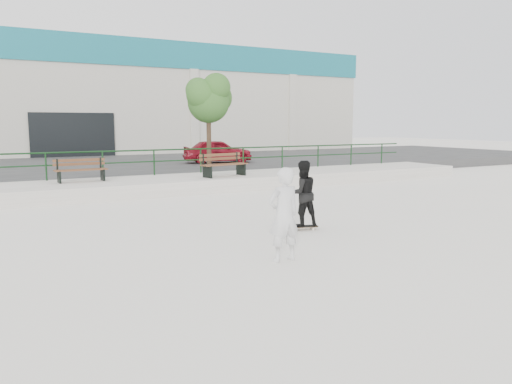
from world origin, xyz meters
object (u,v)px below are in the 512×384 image
bench_left (81,170)px  seated_skater (284,215)px  bench_right (224,165)px  tree (209,97)px  red_car (218,151)px  skateboard (302,227)px  standing_skater (302,193)px

bench_left → seated_skater: seated_skater is taller
bench_right → tree: tree is taller
bench_right → red_car: 6.79m
red_car → seated_skater: (-5.99, -16.17, -0.23)m
skateboard → bench_right: bearing=96.2°
skateboard → red_car: bearing=91.0°
seated_skater → standing_skater: bearing=-132.3°
skateboard → bench_left: bearing=130.6°
tree → skateboard: (-2.74, -11.86, -3.68)m
bench_left → seated_skater: size_ratio=1.02×
seated_skater → bench_left: bearing=-81.9°
tree → standing_skater: (-2.74, -11.86, -2.86)m
standing_skater → seated_skater: bearing=56.5°
bench_left → skateboard: 9.36m
tree → red_car: size_ratio=1.21×
tree → red_car: tree is taller
tree → seated_skater: bearing=-108.2°
tree → seated_skater: (-4.60, -14.00, -2.87)m
bench_right → standing_skater: 7.90m
bench_left → red_car: red_car is taller
skateboard → seated_skater: bearing=-113.5°
red_car → seated_skater: bearing=172.7°
standing_skater → seated_skater: seated_skater is taller
bench_left → standing_skater: size_ratio=1.14×
bench_left → bench_right: (5.20, -0.82, 0.04)m
red_car → standing_skater: 14.63m
bench_right → seated_skater: size_ratio=1.15×
skateboard → standing_skater: size_ratio=0.51×
bench_right → tree: bearing=61.7°
bench_left → tree: size_ratio=0.42×
bench_left → seated_skater: bearing=-82.3°
red_car → tree: bearing=160.3°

